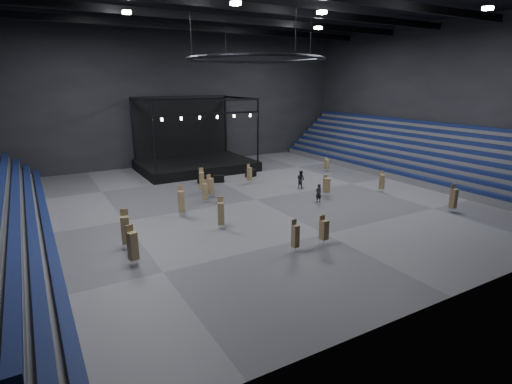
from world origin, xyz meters
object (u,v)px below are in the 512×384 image
chair_stack_6 (327,185)px  chair_stack_12 (454,198)px  chair_stack_3 (221,213)px  chair_stack_2 (326,164)px  chair_stack_8 (249,174)px  chair_stack_1 (210,185)px  chair_stack_13 (295,236)px  chair_stack_0 (205,191)px  chair_stack_5 (324,229)px  crew_member (301,179)px  chair_stack_7 (133,245)px  flight_case_left (203,180)px  stage (194,158)px  man_center (318,193)px  flight_case_right (251,173)px  chair_stack_10 (382,181)px  chair_stack_9 (125,229)px  flight_case_mid (219,179)px  chair_stack_11 (202,180)px  chair_stack_4 (181,201)px

chair_stack_6 → chair_stack_12: chair_stack_12 is taller
chair_stack_3 → chair_stack_2: bearing=49.6°
chair_stack_3 → chair_stack_8: chair_stack_3 is taller
chair_stack_1 → chair_stack_13: chair_stack_1 is taller
chair_stack_0 → chair_stack_5: (3.22, -13.57, 0.01)m
chair_stack_6 → crew_member: 3.98m
chair_stack_7 → chair_stack_13: chair_stack_7 is taller
flight_case_left → chair_stack_13: size_ratio=0.51×
stage → chair_stack_5: size_ratio=6.55×
stage → flight_case_left: bearing=-104.0°
chair_stack_2 → chair_stack_7: (-27.77, -15.01, 0.37)m
flight_case_left → chair_stack_8: bearing=-32.8°
chair_stack_6 → chair_stack_13: (-10.49, -9.42, -0.02)m
flight_case_left → crew_member: (8.27, -7.31, 0.58)m
chair_stack_7 → crew_member: chair_stack_7 is taller
chair_stack_0 → man_center: bearing=-19.7°
chair_stack_2 → chair_stack_13: (-17.86, -18.32, 0.17)m
flight_case_right → chair_stack_8: chair_stack_8 is taller
chair_stack_10 → chair_stack_1: bearing=160.7°
flight_case_left → chair_stack_9: bearing=-128.6°
stage → chair_stack_13: (-3.86, -28.23, -0.29)m
flight_case_mid → chair_stack_8: (2.74, -2.26, 0.73)m
chair_stack_0 → chair_stack_11: size_ratio=0.83×
chair_stack_8 → chair_stack_11: bearing=174.9°
flight_case_left → chair_stack_13: bearing=-95.4°
flight_case_right → chair_stack_0: size_ratio=0.57×
flight_case_mid → chair_stack_12: bearing=-56.7°
chair_stack_0 → flight_case_right: bearing=48.5°
chair_stack_3 → chair_stack_7: bearing=-138.6°
chair_stack_10 → flight_case_mid: bearing=140.6°
flight_case_left → chair_stack_8: (4.44, -2.86, 0.75)m
chair_stack_9 → chair_stack_10: size_ratio=1.28×
chair_stack_0 → chair_stack_6: 12.01m
chair_stack_3 → crew_member: bearing=48.0°
chair_stack_3 → chair_stack_5: bearing=-33.0°
chair_stack_7 → chair_stack_10: bearing=-8.4°
chair_stack_5 → chair_stack_10: bearing=22.9°
stage → chair_stack_11: stage is taller
flight_case_right → chair_stack_13: bearing=-111.6°
flight_case_right → chair_stack_8: bearing=-121.9°
chair_stack_4 → chair_stack_10: 20.79m
chair_stack_6 → chair_stack_13: 14.10m
chair_stack_13 → chair_stack_9: bearing=142.3°
flight_case_mid → chair_stack_12: 24.06m
chair_stack_0 → chair_stack_8: 8.36m
flight_case_right → chair_stack_1: 9.71m
stage → chair_stack_8: stage is taller
chair_stack_5 → chair_stack_13: bearing=173.9°
chair_stack_5 → chair_stack_9: (-12.16, 6.07, 0.32)m
stage → flight_case_left: (-1.88, -7.53, -1.07)m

